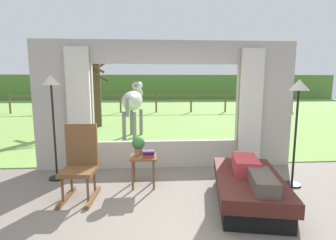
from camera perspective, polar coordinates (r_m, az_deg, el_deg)
name	(u,v)px	position (r m, az deg, el deg)	size (l,w,h in m)	color
ground_plane	(178,226)	(3.41, 2.23, -22.48)	(12.00, 12.00, 0.00)	#70665B
back_wall_with_window	(166,107)	(5.20, -0.35, 2.92)	(5.20, 0.12, 2.55)	#ADA599
curtain_panel_left	(79,111)	(5.24, -19.04, 1.95)	(0.44, 0.10, 2.40)	beige
curtain_panel_right	(251,109)	(5.44, 17.82, 2.24)	(0.44, 0.10, 2.40)	beige
outdoor_pasture_lawn	(156,110)	(16.16, -2.74, 2.29)	(36.00, 21.68, 0.02)	#759E47
distant_hill_ridge	(154,87)	(25.91, -3.21, 7.26)	(36.00, 2.00, 2.40)	#537A36
recliner_sofa	(248,189)	(4.03, 17.32, -14.32)	(1.21, 1.84, 0.42)	black
reclining_person	(250,170)	(3.88, 17.78, -10.45)	(0.45, 1.43, 0.22)	#B23338
rocking_chair	(80,162)	(4.17, -18.83, -8.82)	(0.50, 0.70, 1.12)	brown
side_table	(143,161)	(4.40, -5.47, -9.11)	(0.44, 0.44, 0.52)	brown
potted_plant	(138,145)	(4.39, -6.55, -5.42)	(0.22, 0.22, 0.32)	#9E6042
book_stack	(149,154)	(4.30, -4.29, -7.48)	(0.21, 0.16, 0.11)	#B22D28
floor_lamp_left	(52,96)	(4.93, -24.33, 4.94)	(0.32, 0.32, 1.87)	black
floor_lamp_right	(298,101)	(4.71, 26.83, 3.85)	(0.32, 0.32, 1.79)	black
horse	(133,101)	(8.13, -7.71, 4.19)	(0.79, 1.82, 1.73)	#B2B2AD
pasture_tree	(96,84)	(10.30, -15.67, 7.63)	(1.30, 1.22, 3.16)	#4C3823
pasture_fence_line	(156,100)	(14.63, -2.64, 4.53)	(16.10, 0.10, 1.10)	brown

